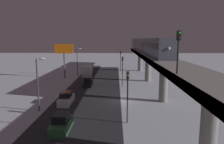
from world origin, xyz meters
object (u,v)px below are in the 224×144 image
rail_signal (178,45)px  sedan_black (88,83)px  traffic_light_mid (122,67)px  sedan_white (66,99)px  traffic_light_far (121,58)px  box_truck (88,70)px  traffic_light_near (128,90)px  sedan_green (61,124)px  commercial_billboard (64,52)px  subway_train (144,44)px

rail_signal → sedan_black: rail_signal is taller
rail_signal → traffic_light_mid: size_ratio=0.62×
sedan_black → traffic_light_mid: 8.26m
sedan_white → traffic_light_far: traffic_light_far is taller
sedan_white → box_truck: size_ratio=0.62×
sedan_white → traffic_light_near: (-9.30, 7.51, 3.40)m
sedan_white → traffic_light_mid: size_ratio=0.72×
rail_signal → sedan_white: (13.66, -12.26, -8.88)m
sedan_green → commercial_billboard: 33.51m
traffic_light_mid → sedan_green: bearing=71.8°
traffic_light_near → commercial_billboard: size_ratio=0.72×
subway_train → traffic_light_mid: (6.36, 13.63, -4.53)m
box_truck → traffic_light_far: size_ratio=1.16×
rail_signal → box_truck: rail_signal is taller
rail_signal → traffic_light_mid: bearing=-80.2°
traffic_light_mid → traffic_light_far: (0.00, -20.62, 0.00)m
rail_signal → sedan_black: 28.91m
sedan_green → commercial_billboard: (7.51, -32.10, 6.03)m
commercial_billboard → traffic_light_far: bearing=-142.8°
box_truck → commercial_billboard: commercial_billboard is taller
rail_signal → commercial_billboard: 39.76m
sedan_black → sedan_white: 12.69m
sedan_black → subway_train: bearing=-134.3°
rail_signal → traffic_light_far: rail_signal is taller
sedan_green → commercial_billboard: size_ratio=0.50×
subway_train → commercial_billboard: subway_train is taller
traffic_light_mid → rail_signal: bearing=99.8°
sedan_white → commercial_billboard: size_ratio=0.52×
box_truck → traffic_light_mid: 16.64m
sedan_black → rail_signal: bearing=115.5°
traffic_light_far → traffic_light_mid: bearing=90.0°
traffic_light_near → traffic_light_far: same height
sedan_black → traffic_light_mid: traffic_light_mid is taller
rail_signal → traffic_light_near: bearing=-47.4°
traffic_light_near → commercial_billboard: commercial_billboard is taller
traffic_light_far → subway_train: bearing=132.3°
rail_signal → sedan_green: bearing=-11.9°
traffic_light_near → traffic_light_mid: same height
box_truck → traffic_light_near: 35.40m
sedan_black → traffic_light_far: 22.71m
box_truck → traffic_light_near: traffic_light_near is taller
sedan_white → commercial_billboard: commercial_billboard is taller
subway_train → box_truck: (15.86, 0.26, -7.38)m
subway_train → sedan_white: 31.98m
sedan_white → traffic_light_far: (-9.30, -33.73, 3.40)m
sedan_black → traffic_light_mid: size_ratio=0.64×
sedan_black → sedan_white: (1.80, 12.56, 0.01)m
box_truck → traffic_light_near: size_ratio=1.16×
sedan_white → box_truck: bearing=-89.6°
sedan_white → box_truck: (0.20, -26.48, 0.55)m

